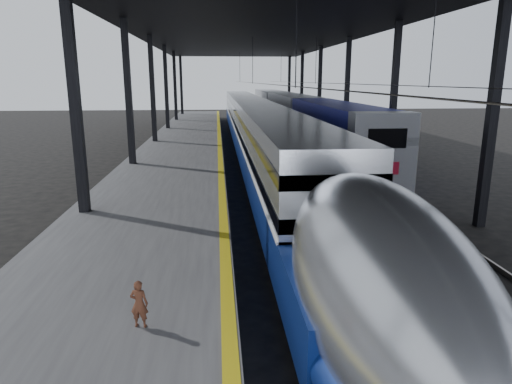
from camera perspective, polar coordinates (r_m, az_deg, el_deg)
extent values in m
plane|color=black|center=(13.08, -0.65, -12.17)|extent=(160.00, 160.00, 0.00)
cube|color=#4C4C4F|center=(32.26, -9.52, 4.32)|extent=(6.00, 80.00, 1.00)
cube|color=gold|center=(32.07, -4.54, 5.33)|extent=(0.30, 80.00, 0.01)
cube|color=slate|center=(32.29, -0.99, 3.76)|extent=(0.08, 80.00, 0.16)
cube|color=slate|center=(32.42, 1.56, 3.80)|extent=(0.08, 80.00, 0.16)
cube|color=slate|center=(33.00, 7.72, 3.86)|extent=(0.08, 80.00, 0.16)
cube|color=slate|center=(33.34, 10.15, 3.87)|extent=(0.08, 80.00, 0.16)
cube|color=black|center=(17.49, -21.55, 8.85)|extent=(0.35, 0.35, 9.00)
cube|color=black|center=(19.76, 27.44, 8.73)|extent=(0.35, 0.35, 9.00)
cube|color=black|center=(27.21, -15.60, 10.75)|extent=(0.35, 0.35, 9.00)
cube|color=black|center=(28.72, 16.80, 10.81)|extent=(0.35, 0.35, 9.00)
cube|color=black|center=(37.08, -12.78, 11.61)|extent=(0.35, 0.35, 9.00)
cube|color=black|center=(38.20, 11.27, 11.74)|extent=(0.35, 0.35, 9.00)
cube|color=black|center=(47.00, -11.14, 12.10)|extent=(0.35, 0.35, 9.00)
cube|color=black|center=(47.89, 7.94, 12.25)|extent=(0.35, 0.35, 9.00)
cube|color=black|center=(56.95, -10.06, 12.41)|extent=(0.35, 0.35, 9.00)
cube|color=black|center=(57.69, 5.73, 12.56)|extent=(0.35, 0.35, 9.00)
cube|color=black|center=(66.92, -9.31, 12.62)|extent=(0.35, 0.35, 9.00)
cube|color=black|center=(67.55, 4.16, 12.77)|extent=(0.35, 0.35, 9.00)
cube|color=black|center=(32.04, 0.12, 20.15)|extent=(18.00, 75.00, 0.45)
cylinder|color=slate|center=(31.85, 0.30, 13.43)|extent=(0.03, 74.00, 0.03)
cylinder|color=slate|center=(32.68, 9.31, 13.26)|extent=(0.03, 74.00, 0.03)
cube|color=silver|center=(39.34, -0.68, 8.71)|extent=(2.78, 57.00, 3.84)
cube|color=navy|center=(37.98, -0.51, 6.70)|extent=(2.86, 62.00, 1.49)
cube|color=silver|center=(39.38, -0.67, 8.08)|extent=(2.88, 57.00, 0.10)
cube|color=black|center=(39.25, -0.68, 10.31)|extent=(2.82, 57.00, 0.40)
cube|color=black|center=(39.34, -0.68, 8.71)|extent=(2.82, 57.00, 0.40)
ellipsoid|color=silver|center=(8.89, 14.59, -11.04)|extent=(2.78, 8.40, 3.84)
ellipsoid|color=navy|center=(9.40, 14.17, -17.17)|extent=(2.86, 8.40, 1.63)
ellipsoid|color=black|center=(6.43, 22.83, -14.21)|extent=(1.44, 2.20, 0.86)
cube|color=black|center=(9.81, 13.89, -20.98)|extent=(2.11, 2.60, 0.40)
cube|color=black|center=(30.22, 0.65, 3.30)|extent=(2.11, 2.60, 0.40)
cube|color=navy|center=(30.75, 10.06, 6.99)|extent=(3.04, 18.00, 4.13)
cube|color=#909298|center=(22.81, 15.40, 4.36)|extent=(3.09, 1.20, 4.18)
cube|color=black|center=(22.11, 16.10, 6.45)|extent=(1.85, 0.06, 0.92)
cube|color=maroon|center=(22.32, 15.86, 2.86)|extent=(1.30, 0.06, 0.60)
cube|color=#909298|center=(49.28, 4.40, 9.67)|extent=(3.04, 18.00, 4.13)
cube|color=#909298|center=(68.06, 1.82, 10.85)|extent=(3.04, 18.00, 4.13)
cube|color=black|center=(25.41, 13.28, 0.84)|extent=(2.39, 2.40, 0.36)
cube|color=black|center=(46.52, 4.94, 6.94)|extent=(2.39, 2.40, 0.36)
imported|color=#522B1B|center=(9.44, -14.40, -13.38)|extent=(0.39, 0.29, 0.98)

